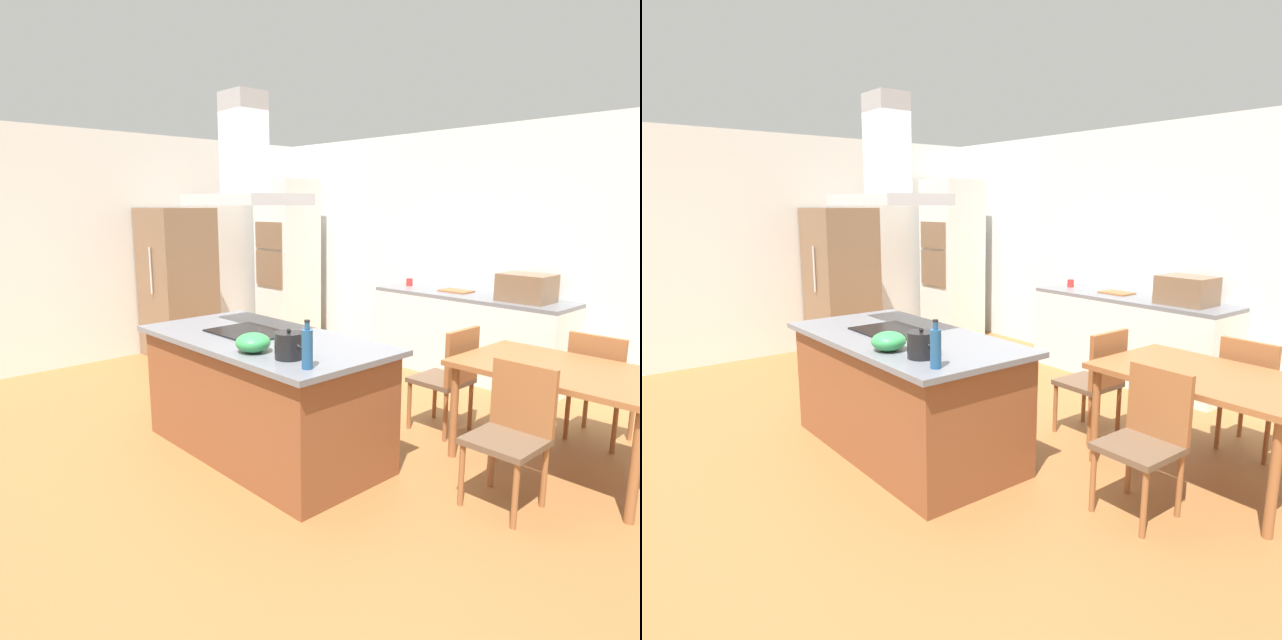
# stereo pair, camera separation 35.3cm
# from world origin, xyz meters

# --- Properties ---
(ground) EXTENTS (16.00, 16.00, 0.00)m
(ground) POSITION_xyz_m (0.00, 1.50, 0.00)
(ground) COLOR #936033
(wall_back) EXTENTS (7.20, 0.10, 2.70)m
(wall_back) POSITION_xyz_m (0.00, 3.25, 1.35)
(wall_back) COLOR white
(wall_back) RESTS_ON ground
(wall_left) EXTENTS (0.10, 8.80, 2.70)m
(wall_left) POSITION_xyz_m (-3.45, 1.00, 1.35)
(wall_left) COLOR white
(wall_left) RESTS_ON ground
(kitchen_island) EXTENTS (1.99, 1.01, 0.90)m
(kitchen_island) POSITION_xyz_m (0.00, 0.00, 0.45)
(kitchen_island) COLOR brown
(kitchen_island) RESTS_ON ground
(cooktop) EXTENTS (0.60, 0.44, 0.01)m
(cooktop) POSITION_xyz_m (-0.17, 0.00, 0.91)
(cooktop) COLOR black
(cooktop) RESTS_ON kitchen_island
(tea_kettle) EXTENTS (0.24, 0.18, 0.19)m
(tea_kettle) POSITION_xyz_m (0.59, -0.24, 0.98)
(tea_kettle) COLOR black
(tea_kettle) RESTS_ON kitchen_island
(olive_oil_bottle) EXTENTS (0.07, 0.07, 0.29)m
(olive_oil_bottle) POSITION_xyz_m (0.84, -0.31, 1.03)
(olive_oil_bottle) COLOR navy
(olive_oil_bottle) RESTS_ON kitchen_island
(mixing_bowl) EXTENTS (0.23, 0.23, 0.13)m
(mixing_bowl) POSITION_xyz_m (0.31, -0.31, 0.96)
(mixing_bowl) COLOR #33934C
(mixing_bowl) RESTS_ON kitchen_island
(back_counter) EXTENTS (2.20, 0.62, 0.90)m
(back_counter) POSITION_xyz_m (-0.06, 2.88, 0.45)
(back_counter) COLOR silver
(back_counter) RESTS_ON ground
(countertop_microwave) EXTENTS (0.50, 0.38, 0.28)m
(countertop_microwave) POSITION_xyz_m (0.56, 2.88, 1.04)
(countertop_microwave) COLOR brown
(countertop_microwave) RESTS_ON back_counter
(coffee_mug_red) EXTENTS (0.08, 0.08, 0.09)m
(coffee_mug_red) POSITION_xyz_m (-0.94, 2.93, 0.95)
(coffee_mug_red) COLOR red
(coffee_mug_red) RESTS_ON back_counter
(cutting_board) EXTENTS (0.34, 0.24, 0.02)m
(cutting_board) POSITION_xyz_m (-0.28, 2.93, 0.91)
(cutting_board) COLOR #995B33
(cutting_board) RESTS_ON back_counter
(wall_oven_stack) EXTENTS (0.70, 0.66, 2.20)m
(wall_oven_stack) POSITION_xyz_m (-2.90, 2.65, 1.10)
(wall_oven_stack) COLOR silver
(wall_oven_stack) RESTS_ON ground
(refrigerator) EXTENTS (0.80, 0.73, 1.82)m
(refrigerator) POSITION_xyz_m (-2.98, 0.96, 0.91)
(refrigerator) COLOR brown
(refrigerator) RESTS_ON ground
(dining_table) EXTENTS (1.40, 0.90, 0.75)m
(dining_table) POSITION_xyz_m (1.65, 1.34, 0.67)
(dining_table) COLOR #995B33
(dining_table) RESTS_ON ground
(chair_facing_back_wall) EXTENTS (0.42, 0.42, 0.89)m
(chair_facing_back_wall) POSITION_xyz_m (1.65, 2.01, 0.51)
(chair_facing_back_wall) COLOR brown
(chair_facing_back_wall) RESTS_ON ground
(chair_at_left_end) EXTENTS (0.42, 0.42, 0.89)m
(chair_at_left_end) POSITION_xyz_m (0.74, 1.34, 0.51)
(chair_at_left_end) COLOR brown
(chair_at_left_end) RESTS_ON ground
(chair_facing_island) EXTENTS (0.42, 0.42, 0.89)m
(chair_facing_island) POSITION_xyz_m (1.65, 0.68, 0.51)
(chair_facing_island) COLOR brown
(chair_facing_island) RESTS_ON ground
(range_hood) EXTENTS (0.90, 0.55, 0.78)m
(range_hood) POSITION_xyz_m (-0.17, 0.00, 2.10)
(range_hood) COLOR #ADADB2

